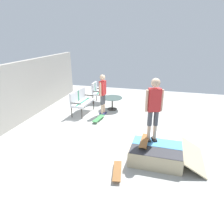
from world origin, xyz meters
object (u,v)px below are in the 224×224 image
person_watching (103,92)px  person_skater (154,105)px  skateboard_by_bench (99,118)px  skateboard_on_ramp (144,141)px  patio_bench (80,99)px  skateboard_spare (117,171)px  patio_chair_near_house (97,91)px  skate_ramp (158,149)px  patio_table (112,101)px

person_watching → person_skater: bearing=-139.7°
skateboard_by_bench → skateboard_on_ramp: 2.97m
patio_bench → person_watching: bearing=-83.2°
person_skater → skateboard_spare: bearing=147.1°
patio_bench → person_watching: person_watching is taller
patio_bench → patio_chair_near_house: (1.54, -0.23, -0.00)m
skateboard_spare → skateboard_on_ramp: skateboard_on_ramp is taller
person_skater → skateboard_by_bench: person_skater is taller
patio_bench → skateboard_on_ramp: size_ratio=1.61×
skate_ramp → skateboard_by_bench: 3.12m
patio_table → person_skater: bearing=-148.7°
patio_bench → patio_table: patio_bench is taller
patio_table → skateboard_spare: bearing=-164.1°
person_skater → skateboard_spare: size_ratio=2.16×
patio_bench → person_watching: 1.06m
patio_bench → patio_table: size_ratio=1.44×
skateboard_by_bench → person_skater: bearing=-130.8°
patio_chair_near_house → person_watching: size_ratio=0.60×
patio_bench → skateboard_on_ramp: bearing=-132.1°
patio_bench → person_skater: person_skater is taller
person_skater → skateboard_spare: 1.94m
person_watching → person_skater: 3.48m
person_watching → skateboard_on_ramp: 3.56m
patio_table → skateboard_spare: patio_table is taller
skateboard_on_ramp → person_skater: bearing=-36.0°
patio_table → person_skater: person_skater is taller
patio_bench → patio_table: bearing=-58.7°
person_skater → skateboard_by_bench: (1.90, 2.19, -1.41)m
skate_ramp → patio_bench: 4.30m
patio_bench → person_watching: size_ratio=0.75×
skateboard_on_ramp → patio_table: bearing=27.4°
person_watching → skateboard_on_ramp: person_watching is taller
patio_table → person_watching: person_watching is taller
patio_chair_near_house → skateboard_on_ramp: size_ratio=1.27×
patio_table → skateboard_by_bench: size_ratio=1.10×
patio_chair_near_house → skate_ramp: bearing=-142.5°
patio_bench → skateboard_by_bench: bearing=-121.1°
patio_chair_near_house → skateboard_by_bench: 2.35m
patio_bench → patio_chair_near_house: same height
patio_table → skateboard_by_bench: bearing=170.9°
person_watching → person_skater: (-2.62, -2.23, 0.49)m
person_watching → patio_table: bearing=-21.8°
patio_table → skateboard_by_bench: 1.41m
person_skater → skateboard_on_ramp: (-0.23, 0.17, -0.96)m
skateboard_spare → person_watching: bearing=21.8°
patio_chair_near_house → skateboard_by_bench: bearing=-160.0°
patio_bench → patio_table: (0.75, -1.23, -0.21)m
person_watching → skateboard_on_ramp: (-2.86, -2.06, -0.47)m
skate_ramp → person_skater: bearing=66.1°
skate_ramp → patio_chair_near_house: size_ratio=1.95×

